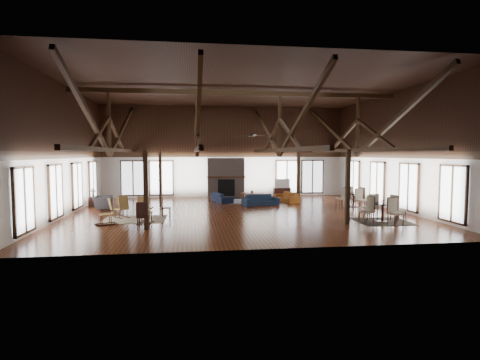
{
  "coord_description": "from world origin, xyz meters",
  "views": [
    {
      "loc": [
        -2.32,
        -17.88,
        2.86
      ],
      "look_at": [
        0.19,
        1.0,
        1.53
      ],
      "focal_mm": 28.0,
      "sensor_mm": 36.0,
      "label": 1
    }
  ],
  "objects": [
    {
      "name": "post_grid",
      "position": [
        0.0,
        0.0,
        1.52
      ],
      "size": [
        8.16,
        7.16,
        3.05
      ],
      "color": "black",
      "rests_on": "floor"
    },
    {
      "name": "sofa_orange",
      "position": [
        3.42,
        3.87,
        0.28
      ],
      "size": [
        2.04,
        1.2,
        0.56
      ],
      "primitive_type": "imported",
      "rotation": [
        0.0,
        0.0,
        -1.32
      ],
      "color": "brown",
      "rests_on": "floor"
    },
    {
      "name": "rocking_chair_b",
      "position": [
        -4.21,
        -2.28,
        0.53
      ],
      "size": [
        0.63,
        0.96,
        1.14
      ],
      "rotation": [
        0.0,
        0.0,
        -0.2
      ],
      "color": "olive",
      "rests_on": "floor"
    },
    {
      "name": "cup_near",
      "position": [
        5.72,
        -3.23,
        0.84
      ],
      "size": [
        0.12,
        0.12,
        0.09
      ],
      "primitive_type": "imported",
      "rotation": [
        0.0,
        0.0,
        -0.09
      ],
      "color": "#B2B2B2",
      "rests_on": "cafe_table_near"
    },
    {
      "name": "ceiling_fan",
      "position": [
        0.5,
        -1.0,
        3.73
      ],
      "size": [
        1.6,
        1.6,
        0.75
      ],
      "color": "black",
      "rests_on": "roof_truss"
    },
    {
      "name": "tv_console",
      "position": [
        3.83,
        6.75,
        0.28
      ],
      "size": [
        1.13,
        0.42,
        0.57
      ],
      "primitive_type": "cube",
      "color": "black",
      "rests_on": "floor"
    },
    {
      "name": "ceiling",
      "position": [
        0.0,
        0.0,
        6.0
      ],
      "size": [
        16.0,
        14.0,
        0.02
      ],
      "primitive_type": "cube",
      "color": "black",
      "rests_on": "wall_back"
    },
    {
      "name": "side_table_lamp",
      "position": [
        -7.57,
        3.13,
        0.4
      ],
      "size": [
        0.41,
        0.41,
        1.05
      ],
      "color": "black",
      "rests_on": "floor"
    },
    {
      "name": "rug_navy",
      "position": [
        1.37,
        4.26,
        0.01
      ],
      "size": [
        3.25,
        2.51,
        0.01
      ],
      "primitive_type": "cube",
      "rotation": [
        0.0,
        0.0,
        -0.05
      ],
      "color": "#191946",
      "rests_on": "floor"
    },
    {
      "name": "roof_truss",
      "position": [
        0.0,
        0.0,
        4.03
      ],
      "size": [
        15.6,
        14.07,
        3.14
      ],
      "color": "black",
      "rests_on": "wall_back"
    },
    {
      "name": "cup_far",
      "position": [
        6.43,
        1.34,
        0.79
      ],
      "size": [
        0.15,
        0.15,
        0.1
      ],
      "primitive_type": "imported",
      "rotation": [
        0.0,
        0.0,
        -0.27
      ],
      "color": "#B2B2B2",
      "rests_on": "cafe_table_far"
    },
    {
      "name": "wall_front",
      "position": [
        0.0,
        -7.0,
        3.0
      ],
      "size": [
        16.0,
        0.02,
        6.0
      ],
      "primitive_type": "cube",
      "color": "silver",
      "rests_on": "floor"
    },
    {
      "name": "side_chair_a",
      "position": [
        -3.52,
        -0.78,
        0.55
      ],
      "size": [
        0.45,
        0.45,
        0.94
      ],
      "rotation": [
        0.0,
        0.0,
        -1.42
      ],
      "color": "black",
      "rests_on": "floor"
    },
    {
      "name": "television",
      "position": [
        3.8,
        6.75,
        0.87
      ],
      "size": [
        1.07,
        0.28,
        0.61
      ],
      "primitive_type": "imported",
      "rotation": [
        0.0,
        0.0,
        0.14
      ],
      "color": "#B2B2B2",
      "rests_on": "tv_console"
    },
    {
      "name": "fireplace",
      "position": [
        0.0,
        6.67,
        1.29
      ],
      "size": [
        2.5,
        0.69,
        2.6
      ],
      "color": "#68564F",
      "rests_on": "floor"
    },
    {
      "name": "sofa_navy_front",
      "position": [
        1.54,
        2.5,
        0.29
      ],
      "size": [
        2.14,
        1.26,
        0.59
      ],
      "primitive_type": "imported",
      "rotation": [
        0.0,
        0.0,
        0.25
      ],
      "color": "#131F35",
      "rests_on": "floor"
    },
    {
      "name": "side_chair_b",
      "position": [
        -4.13,
        -3.5,
        0.61
      ],
      "size": [
        0.48,
        0.48,
        1.05
      ],
      "rotation": [
        0.0,
        0.0,
        -0.08
      ],
      "color": "black",
      "rests_on": "floor"
    },
    {
      "name": "cafe_table_far",
      "position": [
        6.44,
        1.27,
        0.51
      ],
      "size": [
        1.99,
        1.99,
        1.03
      ],
      "rotation": [
        0.0,
        0.0,
        0.1
      ],
      "color": "black",
      "rests_on": "floor"
    },
    {
      "name": "rocking_chair_a",
      "position": [
        -5.35,
        -0.77,
        0.49
      ],
      "size": [
        0.83,
        0.89,
        1.03
      ],
      "rotation": [
        0.0,
        0.0,
        0.68
      ],
      "color": "olive",
      "rests_on": "floor"
    },
    {
      "name": "rug_dark",
      "position": [
        5.74,
        -3.17,
        0.01
      ],
      "size": [
        2.25,
        2.06,
        0.01
      ],
      "primitive_type": "cube",
      "rotation": [
        0.0,
        0.0,
        -0.05
      ],
      "color": "black",
      "rests_on": "floor"
    },
    {
      "name": "cafe_table_near",
      "position": [
        5.67,
        -3.25,
        0.55
      ],
      "size": [
        2.16,
        2.16,
        1.1
      ],
      "rotation": [
        0.0,
        0.0,
        0.17
      ],
      "color": "black",
      "rests_on": "floor"
    },
    {
      "name": "armchair",
      "position": [
        -6.93,
        2.5,
        0.31
      ],
      "size": [
        0.97,
        0.85,
        0.63
      ],
      "primitive_type": "imported",
      "rotation": [
        0.0,
        0.0,
        1.57
      ],
      "color": "#2F2E31",
      "rests_on": "floor"
    },
    {
      "name": "wall_back",
      "position": [
        0.0,
        7.0,
        3.0
      ],
      "size": [
        16.0,
        0.02,
        6.0
      ],
      "primitive_type": "cube",
      "color": "silver",
      "rests_on": "floor"
    },
    {
      "name": "floor",
      "position": [
        0.0,
        0.0,
        0.0
      ],
      "size": [
        16.0,
        16.0,
        0.0
      ],
      "primitive_type": "plane",
      "color": "#642E15",
      "rests_on": "ground"
    },
    {
      "name": "sofa_navy_left",
      "position": [
        -0.49,
        4.13,
        0.28
      ],
      "size": [
        2.08,
        1.25,
        0.57
      ],
      "primitive_type": "imported",
      "rotation": [
        0.0,
        0.0,
        1.84
      ],
      "color": "#121931",
      "rests_on": "floor"
    },
    {
      "name": "wall_left",
      "position": [
        -8.0,
        0.0,
        3.0
      ],
      "size": [
        0.02,
        14.0,
        6.0
      ],
      "primitive_type": "cube",
      "color": "silver",
      "rests_on": "floor"
    },
    {
      "name": "rug_tan",
      "position": [
        -4.76,
        -1.24,
        0.01
      ],
      "size": [
        2.69,
        2.13,
        0.01
      ],
      "primitive_type": "cube",
      "rotation": [
        0.0,
        0.0,
        -0.02
      ],
      "color": "tan",
      "rests_on": "floor"
    },
    {
      "name": "wall_right",
      "position": [
        8.0,
        0.0,
        3.0
      ],
      "size": [
        0.02,
        14.0,
        6.0
      ],
      "primitive_type": "cube",
      "color": "silver",
      "rests_on": "floor"
    },
    {
      "name": "vase",
      "position": [
        1.35,
        4.23,
        0.61
      ],
      "size": [
        0.21,
        0.21,
        0.19
      ],
      "primitive_type": "imported",
      "rotation": [
        0.0,
        0.0,
        0.2
      ],
      "color": "#B2B2B2",
      "rests_on": "coffee_table"
    },
    {
      "name": "coffee_table",
      "position": [
        1.31,
        4.14,
        0.46
      ],
      "size": [
        1.48,
        1.03,
        0.51
      ],
      "rotation": [
        0.0,
        0.0,
        -0.29
      ],
      "color": "brown",
      "rests_on": "floor"
    },
    {
      "name": "rocking_chair_c",
      "position": [
        -5.65,
        -2.27,
        0.5
      ],
      "size": [
        0.93,
        0.72,
        1.07
      ],
      "rotation": [
        0.0,
        0.0,
        1.96
      ],
      "color": "olive",
      "rests_on": "floor"
    }
  ]
}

